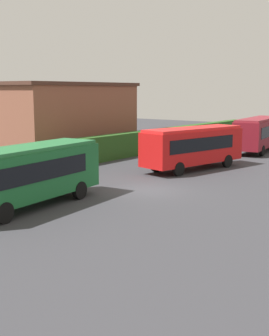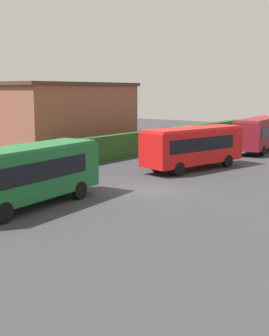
% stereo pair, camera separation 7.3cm
% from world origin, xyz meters
% --- Properties ---
extents(ground_plane, '(114.51, 114.51, 0.00)m').
position_xyz_m(ground_plane, '(0.00, 0.00, 0.00)').
color(ground_plane, '#38383D').
extents(bus_green, '(9.26, 3.38, 3.17)m').
position_xyz_m(bus_green, '(-7.08, 2.62, 1.83)').
color(bus_green, '#19602D').
rests_on(bus_green, ground_plane).
extents(bus_red, '(9.32, 4.26, 3.21)m').
position_xyz_m(bus_red, '(8.02, 1.52, 1.85)').
color(bus_red, red).
rests_on(bus_red, ground_plane).
extents(bus_maroon, '(9.69, 3.61, 3.32)m').
position_xyz_m(bus_maroon, '(20.88, 1.49, 1.90)').
color(bus_maroon, maroon).
rests_on(bus_maroon, ground_plane).
extents(hedge_row, '(69.26, 1.12, 2.17)m').
position_xyz_m(hedge_row, '(0.00, 9.83, 1.08)').
color(hedge_row, '#2A5720').
rests_on(hedge_row, ground_plane).
extents(depot_building, '(13.96, 7.39, 6.70)m').
position_xyz_m(depot_building, '(8.30, 15.56, 3.36)').
color(depot_building, brown).
rests_on(depot_building, ground_plane).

